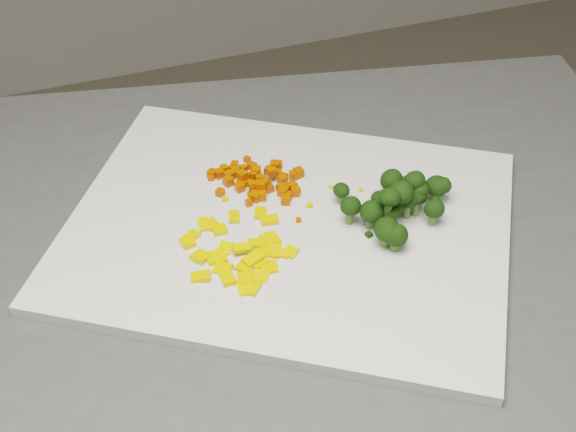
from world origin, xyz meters
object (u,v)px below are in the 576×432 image
object	(u,v)px
pepper_pile	(242,244)
broccoli_pile	(395,196)
cutting_board	(288,227)
carrot_pile	(255,174)

from	to	relation	value
pepper_pile	broccoli_pile	bearing A→B (deg)	-1.57
cutting_board	pepper_pile	distance (m)	0.07
carrot_pile	pepper_pile	xyz separation A→B (m)	(-0.05, -0.10, -0.01)
pepper_pile	broccoli_pile	size ratio (longest dim) A/B	0.97
cutting_board	broccoli_pile	distance (m)	0.12
broccoli_pile	cutting_board	bearing A→B (deg)	165.60
carrot_pile	pepper_pile	bearing A→B (deg)	-114.70
cutting_board	broccoli_pile	bearing A→B (deg)	-14.40
pepper_pile	broccoli_pile	world-z (taller)	broccoli_pile
broccoli_pile	carrot_pile	bearing A→B (deg)	139.81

